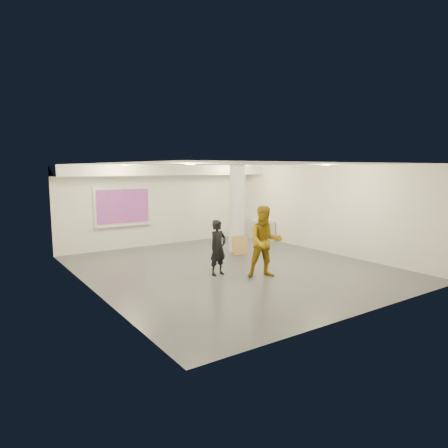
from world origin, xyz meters
TOP-DOWN VIEW (x-y plane):
  - floor at (0.00, 0.00)m, footprint 8.00×9.00m
  - ceiling at (0.00, 0.00)m, footprint 8.00×9.00m
  - wall_back at (0.00, 4.50)m, footprint 8.00×0.01m
  - wall_front at (0.00, -4.50)m, footprint 8.00×0.01m
  - wall_left at (-4.00, 0.00)m, footprint 0.01×9.00m
  - wall_right at (4.00, 0.00)m, footprint 0.01×9.00m
  - soffit_band at (0.00, 3.95)m, footprint 8.00×1.10m
  - downlight_nw at (-2.20, 2.50)m, footprint 0.22×0.22m
  - downlight_ne at (2.20, 2.50)m, footprint 0.22×0.22m
  - downlight_sw at (-2.20, -1.50)m, footprint 0.22×0.22m
  - downlight_se at (2.20, -1.50)m, footprint 0.22×0.22m
  - column at (1.50, 1.80)m, footprint 0.52×0.52m
  - projection_screen at (-1.60, 4.45)m, footprint 2.10×0.13m
  - credenza at (3.72, 3.23)m, footprint 0.64×1.35m
  - papers_stack at (3.71, 3.41)m, footprint 0.35×0.40m
  - postit_pad at (3.70, 3.12)m, footprint 0.23×0.30m
  - cardboard_back at (1.29, 1.33)m, footprint 0.60×0.20m
  - cardboard_front at (1.32, 1.48)m, footprint 0.51×0.33m
  - woman at (-0.75, -0.42)m, footprint 0.61×0.46m
  - man at (0.18, -1.27)m, footprint 1.15×1.06m

SIDE VIEW (x-z plane):
  - floor at x=0.00m, z-range -0.01..0.01m
  - cardboard_front at x=1.32m, z-range 0.00..0.51m
  - cardboard_back at x=1.29m, z-range 0.00..0.64m
  - credenza at x=3.72m, z-range 0.00..0.77m
  - woman at x=-0.75m, z-range 0.00..1.51m
  - papers_stack at x=3.71m, z-range 0.77..0.79m
  - postit_pad at x=3.70m, z-range 0.77..0.80m
  - man at x=0.18m, z-range 0.00..1.91m
  - wall_back at x=0.00m, z-range 0.00..3.00m
  - wall_front at x=0.00m, z-range 0.00..3.00m
  - wall_left at x=-4.00m, z-range 0.00..3.00m
  - wall_right at x=4.00m, z-range 0.00..3.00m
  - column at x=1.50m, z-range 0.00..3.00m
  - projection_screen at x=-1.60m, z-range 0.82..2.24m
  - soffit_band at x=0.00m, z-range 2.64..3.00m
  - downlight_nw at x=-2.20m, z-range 2.97..2.99m
  - downlight_ne at x=2.20m, z-range 2.97..2.99m
  - downlight_sw at x=-2.20m, z-range 2.97..2.99m
  - downlight_se at x=2.20m, z-range 2.97..2.99m
  - ceiling at x=0.00m, z-range 3.00..3.00m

